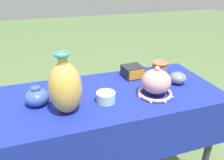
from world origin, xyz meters
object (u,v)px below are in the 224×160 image
Objects in this scene: vase_tall_bulbous at (65,87)px; bowl_shallow_slate at (178,78)px; cup_wide_terracotta at (160,67)px; jar_round_cobalt at (37,97)px; mosaic_tile_box at (133,71)px; vase_dome_bell at (156,83)px; pot_squat_celadon at (106,97)px.

bowl_shallow_slate is at bearing 8.23° from vase_tall_bulbous.
cup_wide_terracotta is 0.19m from bowl_shallow_slate.
mosaic_tile_box is at bearing 15.87° from jar_round_cobalt.
cup_wide_terracotta is 0.86m from jar_round_cobalt.
vase_tall_bulbous is 0.74m from bowl_shallow_slate.
cup_wide_terracotta is (0.18, 0.28, -0.03)m from vase_dome_bell.
mosaic_tile_box is 0.66m from jar_round_cobalt.
mosaic_tile_box reaches higher than bowl_shallow_slate.
pot_squat_celadon is at bearing -171.48° from bowl_shallow_slate.
cup_wide_terracotta is at bearing -5.53° from mosaic_tile_box.
vase_dome_bell is 0.67m from jar_round_cobalt.
vase_dome_bell is 1.95× the size of bowl_shallow_slate.
cup_wide_terracotta reaches higher than bowl_shallow_slate.
bowl_shallow_slate is at bearing -0.39° from jar_round_cobalt.
mosaic_tile_box is at bearing 30.78° from vase_tall_bulbous.
cup_wide_terracotta is at bearing 11.86° from jar_round_cobalt.
cup_wide_terracotta is (0.70, 0.29, -0.09)m from vase_tall_bulbous.
bowl_shallow_slate is at bearing 23.45° from vase_dome_bell.
vase_dome_bell is 0.28m from mosaic_tile_box.
vase_dome_bell is at bearing -156.55° from bowl_shallow_slate.
vase_dome_bell is 0.30m from pot_squat_celadon.
vase_tall_bulbous reaches higher than pot_squat_celadon.
vase_tall_bulbous is 0.52m from vase_dome_bell.
vase_dome_bell is at bearing -3.01° from pot_squat_celadon.
pot_squat_celadon is 0.91× the size of cup_wide_terracotta.
jar_round_cobalt is at bearing 167.18° from pot_squat_celadon.
vase_dome_bell is 0.24m from bowl_shallow_slate.
pot_squat_celadon is 0.55m from cup_wide_terracotta.
vase_dome_bell reaches higher than cup_wide_terracotta.
jar_round_cobalt reaches higher than cup_wide_terracotta.
vase_tall_bulbous is 1.49× the size of vase_dome_bell.
jar_round_cobalt reaches higher than mosaic_tile_box.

